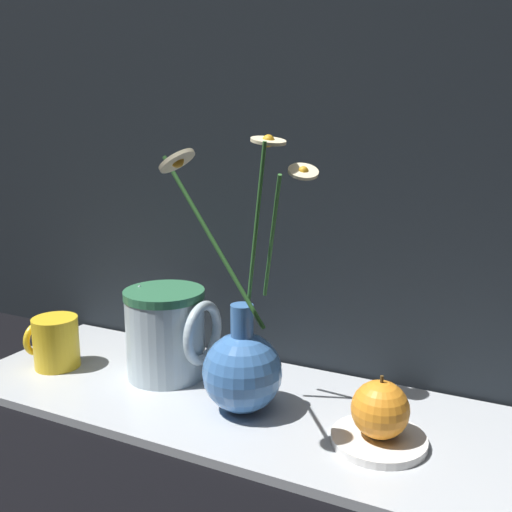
# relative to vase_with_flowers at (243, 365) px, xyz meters

# --- Properties ---
(ground_plane) EXTENTS (6.00, 6.00, 0.00)m
(ground_plane) POSITION_rel_vase_with_flowers_xyz_m (0.01, 0.02, -0.08)
(ground_plane) COLOR black
(shelf) EXTENTS (0.88, 0.28, 0.01)m
(shelf) POSITION_rel_vase_with_flowers_xyz_m (0.01, 0.02, -0.07)
(shelf) COLOR #B2B7BC
(shelf) RESTS_ON ground_plane
(backdrop_wall) EXTENTS (1.38, 0.02, 1.10)m
(backdrop_wall) POSITION_rel_vase_with_flowers_xyz_m (0.01, 0.18, 0.47)
(backdrop_wall) COLOR black
(backdrop_wall) RESTS_ON ground_plane
(vase_with_flowers) EXTENTS (0.16, 0.22, 0.36)m
(vase_with_flowers) POSITION_rel_vase_with_flowers_xyz_m (0.00, 0.00, 0.00)
(vase_with_flowers) COLOR #3F72B7
(vase_with_flowers) RESTS_ON shelf
(yellow_mug) EXTENTS (0.08, 0.07, 0.08)m
(yellow_mug) POSITION_rel_vase_with_flowers_xyz_m (-0.33, -0.00, -0.02)
(yellow_mug) COLOR yellow
(yellow_mug) RESTS_ON shelf
(ceramic_pitcher) EXTENTS (0.14, 0.12, 0.14)m
(ceramic_pitcher) POSITION_rel_vase_with_flowers_xyz_m (-0.15, 0.05, 0.01)
(ceramic_pitcher) COLOR silver
(ceramic_pitcher) RESTS_ON shelf
(saucer_plate) EXTENTS (0.11, 0.11, 0.01)m
(saucer_plate) POSITION_rel_vase_with_flowers_xyz_m (0.18, -0.00, -0.06)
(saucer_plate) COLOR white
(saucer_plate) RESTS_ON shelf
(orange_fruit) EXTENTS (0.07, 0.07, 0.08)m
(orange_fruit) POSITION_rel_vase_with_flowers_xyz_m (0.18, -0.00, -0.02)
(orange_fruit) COLOR orange
(orange_fruit) RESTS_ON saucer_plate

